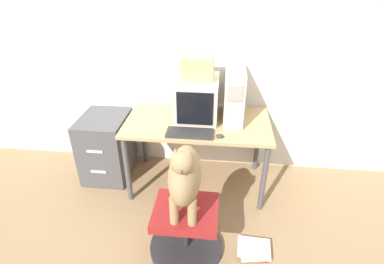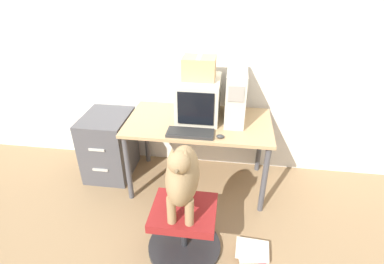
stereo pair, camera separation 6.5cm
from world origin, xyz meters
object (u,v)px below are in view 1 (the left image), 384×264
(pc_tower, at_px, (234,95))
(cardboard_box, at_px, (197,68))
(crt_monitor, at_px, (197,98))
(filing_cabinet, at_px, (107,147))
(book_stack_floor, at_px, (254,250))
(dog, at_px, (185,176))
(keyboard, at_px, (190,133))
(office_chair, at_px, (186,230))

(pc_tower, relative_size, cardboard_box, 1.67)
(crt_monitor, distance_m, filing_cabinet, 1.10)
(crt_monitor, distance_m, book_stack_floor, 1.38)
(filing_cabinet, bearing_deg, cardboard_box, 1.51)
(crt_monitor, xyz_separation_m, cardboard_box, (-0.00, 0.00, 0.29))
(dog, distance_m, book_stack_floor, 0.90)
(pc_tower, distance_m, dog, 1.03)
(pc_tower, bearing_deg, filing_cabinet, -178.79)
(filing_cabinet, relative_size, book_stack_floor, 2.53)
(dog, relative_size, cardboard_box, 2.14)
(dog, xyz_separation_m, filing_cabinet, (-0.94, 0.93, -0.42))
(dog, bearing_deg, pc_tower, 70.94)
(keyboard, bearing_deg, cardboard_box, 84.98)
(crt_monitor, distance_m, office_chair, 1.16)
(keyboard, bearing_deg, crt_monitor, 84.92)
(keyboard, distance_m, book_stack_floor, 1.07)
(book_stack_floor, bearing_deg, filing_cabinet, 149.08)
(cardboard_box, bearing_deg, filing_cabinet, -178.49)
(pc_tower, relative_size, office_chair, 0.83)
(pc_tower, bearing_deg, office_chair, -109.66)
(pc_tower, xyz_separation_m, filing_cabinet, (-1.27, -0.03, -0.63))
(crt_monitor, relative_size, pc_tower, 0.97)
(dog, bearing_deg, keyboard, 93.18)
(crt_monitor, xyz_separation_m, keyboard, (-0.03, -0.34, -0.18))
(keyboard, relative_size, filing_cabinet, 0.60)
(cardboard_box, bearing_deg, office_chair, -89.76)
(filing_cabinet, relative_size, cardboard_box, 2.36)
(office_chair, relative_size, cardboard_box, 2.02)
(filing_cabinet, bearing_deg, keyboard, -19.34)
(dog, relative_size, book_stack_floor, 2.30)
(cardboard_box, bearing_deg, pc_tower, 0.34)
(pc_tower, bearing_deg, dog, -109.06)
(keyboard, xyz_separation_m, filing_cabinet, (-0.91, 0.32, -0.40))
(office_chair, height_order, filing_cabinet, filing_cabinet)
(office_chair, relative_size, filing_cabinet, 0.86)
(dog, xyz_separation_m, book_stack_floor, (0.54, 0.04, -0.73))
(dog, distance_m, filing_cabinet, 1.39)
(pc_tower, distance_m, cardboard_box, 0.41)
(filing_cabinet, distance_m, book_stack_floor, 1.75)
(crt_monitor, bearing_deg, filing_cabinet, -178.72)
(book_stack_floor, bearing_deg, keyboard, 135.24)
(keyboard, distance_m, filing_cabinet, 1.04)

